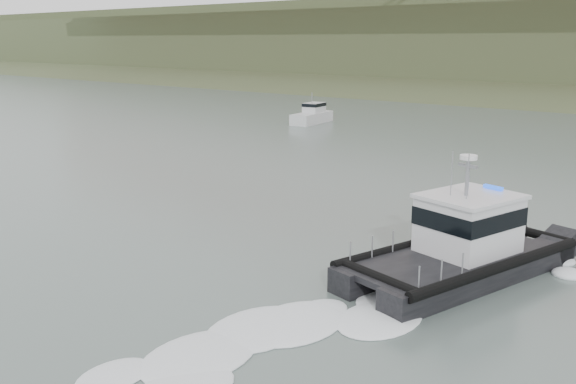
% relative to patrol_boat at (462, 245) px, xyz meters
% --- Properties ---
extents(ground, '(400.00, 400.00, 0.00)m').
position_rel_patrol_boat_xyz_m(ground, '(-7.19, -7.99, -1.26)').
color(ground, '#4D5B56').
rests_on(ground, ground).
extents(patrol_boat, '(6.08, 10.96, 5.03)m').
position_rel_patrol_boat_xyz_m(patrol_boat, '(0.00, 0.00, 0.00)').
color(patrol_boat, black).
rests_on(patrol_boat, ground).
extents(motorboat, '(3.18, 6.72, 3.55)m').
position_rel_patrol_boat_xyz_m(motorboat, '(-34.11, 34.55, -0.38)').
color(motorboat, silver).
rests_on(motorboat, ground).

